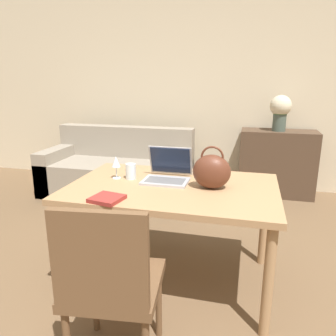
# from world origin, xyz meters

# --- Properties ---
(wall_back) EXTENTS (10.00, 0.06, 2.70)m
(wall_back) POSITION_xyz_m (0.00, 3.10, 1.35)
(wall_back) COLOR beige
(wall_back) RESTS_ON ground_plane
(dining_table) EXTENTS (1.39, 0.91, 0.73)m
(dining_table) POSITION_xyz_m (-0.08, 0.72, 0.65)
(dining_table) COLOR #A87F56
(dining_table) RESTS_ON ground_plane
(chair) EXTENTS (0.49, 0.49, 0.92)m
(chair) POSITION_xyz_m (-0.18, -0.11, 0.52)
(chair) COLOR brown
(chair) RESTS_ON ground_plane
(couch) EXTENTS (1.82, 0.86, 0.82)m
(couch) POSITION_xyz_m (-1.20, 2.40, 0.28)
(couch) COLOR gray
(couch) RESTS_ON ground_plane
(sideboard) EXTENTS (0.90, 0.40, 0.82)m
(sideboard) POSITION_xyz_m (0.75, 2.84, 0.41)
(sideboard) COLOR #4C3828
(sideboard) RESTS_ON ground_plane
(laptop) EXTENTS (0.32, 0.30, 0.23)m
(laptop) POSITION_xyz_m (-0.15, 0.84, 0.79)
(laptop) COLOR #ADADB2
(laptop) RESTS_ON dining_table
(drinking_glass) EXTENTS (0.07, 0.07, 0.11)m
(drinking_glass) POSITION_xyz_m (-0.41, 0.79, 0.78)
(drinking_glass) COLOR silver
(drinking_glass) RESTS_ON dining_table
(wine_glass) EXTENTS (0.06, 0.06, 0.17)m
(wine_glass) POSITION_xyz_m (-0.52, 0.78, 0.84)
(wine_glass) COLOR silver
(wine_glass) RESTS_ON dining_table
(handbag) EXTENTS (0.25, 0.17, 0.28)m
(handbag) POSITION_xyz_m (0.17, 0.73, 0.84)
(handbag) COLOR #592D1E
(handbag) RESTS_ON dining_table
(flower_vase) EXTENTS (0.25, 0.25, 0.42)m
(flower_vase) POSITION_xyz_m (0.73, 2.81, 1.07)
(flower_vase) COLOR #47564C
(flower_vase) RESTS_ON sideboard
(book) EXTENTS (0.20, 0.20, 0.02)m
(book) POSITION_xyz_m (-0.40, 0.35, 0.74)
(book) COLOR maroon
(book) RESTS_ON dining_table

